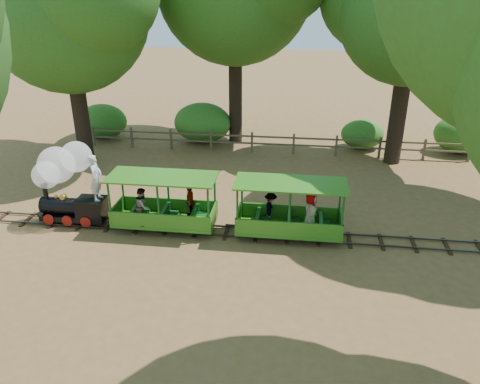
# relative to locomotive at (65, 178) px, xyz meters

# --- Properties ---
(ground) EXTENTS (90.00, 90.00, 0.00)m
(ground) POSITION_rel_locomotive_xyz_m (6.40, -0.07, -1.66)
(ground) COLOR brown
(ground) RESTS_ON ground
(track) EXTENTS (22.00, 1.00, 0.10)m
(track) POSITION_rel_locomotive_xyz_m (6.40, -0.07, -1.60)
(track) COLOR #3F3D3A
(track) RESTS_ON ground
(locomotive) EXTENTS (2.60, 1.21, 2.96)m
(locomotive) POSITION_rel_locomotive_xyz_m (0.00, 0.00, 0.00)
(locomotive) COLOR black
(locomotive) RESTS_ON ground
(carriage_front) EXTENTS (3.50, 1.43, 1.82)m
(carriage_front) POSITION_rel_locomotive_xyz_m (3.32, -0.10, -0.88)
(carriage_front) COLOR #31791A
(carriage_front) RESTS_ON track
(carriage_rear) EXTENTS (3.50, 1.43, 1.82)m
(carriage_rear) POSITION_rel_locomotive_xyz_m (7.47, -0.07, -0.87)
(carriage_rear) COLOR #31791A
(carriage_rear) RESTS_ON track
(oak_nw) EXTENTS (8.51, 7.49, 9.94)m
(oak_nw) POSITION_rel_locomotive_xyz_m (-2.13, 6.02, 5.22)
(oak_nw) COLOR #2D2116
(oak_nw) RESTS_ON ground
(oak_ne) EXTENTS (7.50, 6.60, 9.50)m
(oak_ne) POSITION_rel_locomotive_xyz_m (11.87, 7.51, 5.13)
(oak_ne) COLOR #2D2116
(oak_ne) RESTS_ON ground
(fence) EXTENTS (18.10, 0.10, 1.00)m
(fence) POSITION_rel_locomotive_xyz_m (6.40, 7.93, -1.09)
(fence) COLOR brown
(fence) RESTS_ON ground
(shrub_west) EXTENTS (2.56, 1.97, 1.77)m
(shrub_west) POSITION_rel_locomotive_xyz_m (-2.60, 9.23, -0.78)
(shrub_west) COLOR #2D6B1E
(shrub_west) RESTS_ON ground
(shrub_mid_w) EXTENTS (2.90, 2.23, 2.01)m
(shrub_mid_w) POSITION_rel_locomotive_xyz_m (2.73, 9.23, -0.66)
(shrub_mid_w) COLOR #2D6B1E
(shrub_mid_w) RESTS_ON ground
(shrub_mid_e) EXTENTS (2.07, 1.60, 1.44)m
(shrub_mid_e) POSITION_rel_locomotive_xyz_m (10.72, 9.23, -0.95)
(shrub_mid_e) COLOR #2D6B1E
(shrub_mid_e) RESTS_ON ground
(shrub_east) EXTENTS (2.69, 2.07, 1.86)m
(shrub_east) POSITION_rel_locomotive_xyz_m (15.40, 9.23, -0.73)
(shrub_east) COLOR #2D6B1E
(shrub_east) RESTS_ON ground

